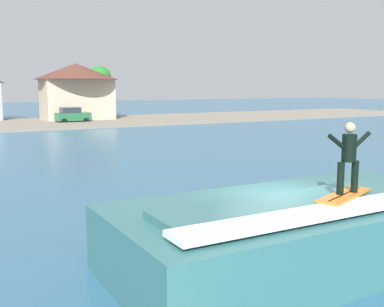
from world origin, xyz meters
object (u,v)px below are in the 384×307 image
(tree_tall_bare, at_px, (100,78))
(car_far_shore, at_px, (72,115))
(surfboard, at_px, (344,195))
(surfer, at_px, (349,154))
(wave_crest, at_px, (303,229))
(house_gabled_white, at_px, (77,86))

(tree_tall_bare, bearing_deg, car_far_shore, -125.63)
(surfboard, distance_m, tree_tall_bare, 56.50)
(surfer, bearing_deg, car_far_shore, 82.71)
(car_far_shore, xyz_separation_m, tree_tall_bare, (6.31, 8.81, 4.44))
(car_far_shore, bearing_deg, surfer, -97.29)
(surfer, distance_m, car_far_shore, 46.59)
(surfboard, relative_size, car_far_shore, 0.52)
(wave_crest, relative_size, house_gabled_white, 0.90)
(surfer, bearing_deg, tree_tall_bare, 77.47)
(wave_crest, relative_size, surfer, 5.70)
(surfer, bearing_deg, house_gabled_white, 81.42)
(surfboard, relative_size, tree_tall_bare, 0.28)
(surfboard, distance_m, house_gabled_white, 50.50)
(wave_crest, xyz_separation_m, surfer, (0.61, -0.72, 1.86))
(surfboard, bearing_deg, wave_crest, 123.45)
(car_far_shore, bearing_deg, surfboard, -97.42)
(wave_crest, distance_m, tree_tall_bare, 55.95)
(surfboard, xyz_separation_m, tree_tall_bare, (12.33, 55.02, 3.65))
(surfboard, height_order, car_far_shore, car_far_shore)
(wave_crest, relative_size, surfboard, 4.59)
(tree_tall_bare, bearing_deg, house_gabled_white, -132.35)
(surfboard, height_order, house_gabled_white, house_gabled_white)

